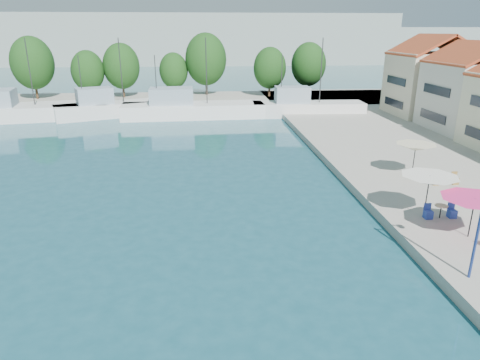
{
  "coord_description": "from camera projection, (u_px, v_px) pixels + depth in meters",
  "views": [
    {
      "loc": [
        -4.02,
        -0.69,
        10.52
      ],
      "look_at": [
        -1.73,
        26.0,
        1.19
      ],
      "focal_mm": 32.0,
      "sensor_mm": 36.0,
      "label": 1
    }
  ],
  "objects": [
    {
      "name": "trawler_03",
      "position": [
        190.0,
        109.0,
        54.91
      ],
      "size": [
        18.21,
        5.47,
        10.2
      ],
      "rotation": [
        0.0,
        0.0,
        0.04
      ],
      "color": "white",
      "rests_on": "ground"
    },
    {
      "name": "trawler_02",
      "position": [
        110.0,
        108.0,
        55.48
      ],
      "size": [
        14.69,
        9.02,
        10.2
      ],
      "rotation": [
        0.0,
        0.0,
        0.4
      ],
      "color": "silver",
      "rests_on": "ground"
    },
    {
      "name": "tree_04",
      "position": [
        121.0,
        66.0,
        66.58
      ],
      "size": [
        5.62,
        5.62,
        8.32
      ],
      "color": "#3F2B19",
      "rests_on": "quay_far"
    },
    {
      "name": "trawler_01",
      "position": [
        12.0,
        112.0,
        53.34
      ],
      "size": [
        22.68,
        9.78,
        10.2
      ],
      "rotation": [
        0.0,
        0.0,
        0.19
      ],
      "color": "silver",
      "rests_on": "ground"
    },
    {
      "name": "umbrella_pink",
      "position": [
        474.0,
        203.0,
        21.24
      ],
      "size": [
        3.33,
        3.33,
        2.1
      ],
      "color": "black",
      "rests_on": "quay_right"
    },
    {
      "name": "building_06",
      "position": [
        431.0,
        75.0,
        52.54
      ],
      "size": [
        9.0,
        8.8,
        10.2
      ],
      "color": "beige",
      "rests_on": "quay_right"
    },
    {
      "name": "hill_west",
      "position": [
        127.0,
        39.0,
        149.94
      ],
      "size": [
        180.0,
        40.0,
        16.0
      ],
      "primitive_type": "cube",
      "color": "gray",
      "rests_on": "ground"
    },
    {
      "name": "hill_east",
      "position": [
        309.0,
        43.0,
        175.05
      ],
      "size": [
        140.0,
        40.0,
        12.0
      ],
      "primitive_type": "cube",
      "color": "gray",
      "rests_on": "ground"
    },
    {
      "name": "tree_07",
      "position": [
        270.0,
        68.0,
        67.77
      ],
      "size": [
        5.19,
        5.19,
        7.68
      ],
      "color": "#3F2B19",
      "rests_on": "quay_far"
    },
    {
      "name": "trawler_04",
      "position": [
        305.0,
        108.0,
        55.89
      ],
      "size": [
        14.55,
        4.34,
        10.2
      ],
      "rotation": [
        0.0,
        0.0,
        -0.04
      ],
      "color": "silver",
      "rests_on": "ground"
    },
    {
      "name": "umbrella_white",
      "position": [
        429.0,
        180.0,
        23.45
      ],
      "size": [
        3.11,
        3.11,
        2.46
      ],
      "color": "black",
      "rests_on": "quay_right"
    },
    {
      "name": "tree_03",
      "position": [
        88.0,
        71.0,
        65.27
      ],
      "size": [
        4.93,
        4.93,
        7.3
      ],
      "color": "#3F2B19",
      "rests_on": "quay_far"
    },
    {
      "name": "tree_05",
      "position": [
        174.0,
        71.0,
        69.19
      ],
      "size": [
        4.59,
        4.59,
        6.79
      ],
      "color": "#3F2B19",
      "rests_on": "quay_far"
    },
    {
      "name": "cafe_table_03",
      "position": [
        445.0,
        180.0,
        29.24
      ],
      "size": [
        1.82,
        0.7,
        0.76
      ],
      "color": "black",
      "rests_on": "quay_right"
    },
    {
      "name": "tree_02",
      "position": [
        32.0,
        63.0,
        64.77
      ],
      "size": [
        6.32,
        6.32,
        9.36
      ],
      "color": "#3F2B19",
      "rests_on": "quay_far"
    },
    {
      "name": "tree_08",
      "position": [
        309.0,
        64.0,
        69.91
      ],
      "size": [
        5.64,
        5.64,
        8.35
      ],
      "color": "#3F2B19",
      "rests_on": "quay_far"
    },
    {
      "name": "cafe_table_02",
      "position": [
        440.0,
        213.0,
        23.95
      ],
      "size": [
        1.82,
        0.7,
        0.76
      ],
      "color": "black",
      "rests_on": "quay_right"
    },
    {
      "name": "building_05",
      "position": [
        475.0,
        85.0,
        44.15
      ],
      "size": [
        8.4,
        8.8,
        9.7
      ],
      "color": "beige",
      "rests_on": "quay_right"
    },
    {
      "name": "tree_06",
      "position": [
        206.0,
        59.0,
        68.95
      ],
      "size": [
        6.62,
        6.62,
        9.8
      ],
      "color": "#3F2B19",
      "rests_on": "quay_far"
    },
    {
      "name": "quay_far",
      "position": [
        178.0,
        101.0,
        66.73
      ],
      "size": [
        90.0,
        16.0,
        0.6
      ],
      "primitive_type": "cube",
      "color": "#A19D91",
      "rests_on": "ground"
    },
    {
      "name": "umbrella_cream",
      "position": [
        416.0,
        147.0,
        30.46
      ],
      "size": [
        2.83,
        2.83,
        2.36
      ],
      "color": "black",
      "rests_on": "quay_right"
    }
  ]
}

